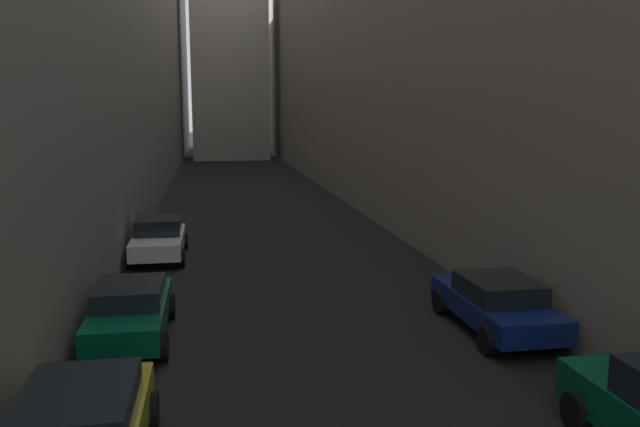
% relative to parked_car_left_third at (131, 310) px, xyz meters
% --- Properties ---
extents(ground_plane, '(264.00, 264.00, 0.00)m').
position_rel_parked_car_left_third_xyz_m(ground_plane, '(4.40, 29.96, -0.73)').
color(ground_plane, black).
extents(building_block_left, '(14.88, 108.00, 23.47)m').
position_rel_parked_car_left_third_xyz_m(building_block_left, '(-8.54, 31.96, 11.01)').
color(building_block_left, slate).
rests_on(building_block_left, ground).
extents(building_block_right, '(13.29, 108.00, 19.91)m').
position_rel_parked_car_left_third_xyz_m(building_block_right, '(16.55, 31.96, 9.23)').
color(building_block_right, gray).
rests_on(building_block_right, ground).
extents(parked_car_left_third, '(1.87, 4.34, 1.37)m').
position_rel_parked_car_left_third_xyz_m(parked_car_left_third, '(0.00, 0.00, 0.00)').
color(parked_car_left_third, '#05472D').
rests_on(parked_car_left_third, ground).
extents(parked_car_left_far, '(1.98, 4.37, 1.49)m').
position_rel_parked_car_left_third_xyz_m(parked_car_left_far, '(-0.00, 8.70, 0.03)').
color(parked_car_left_far, silver).
rests_on(parked_car_left_far, ground).
extents(parked_car_right_third, '(1.98, 4.40, 1.36)m').
position_rel_parked_car_left_third_xyz_m(parked_car_right_third, '(8.80, -0.88, -0.01)').
color(parked_car_right_third, navy).
rests_on(parked_car_right_third, ground).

